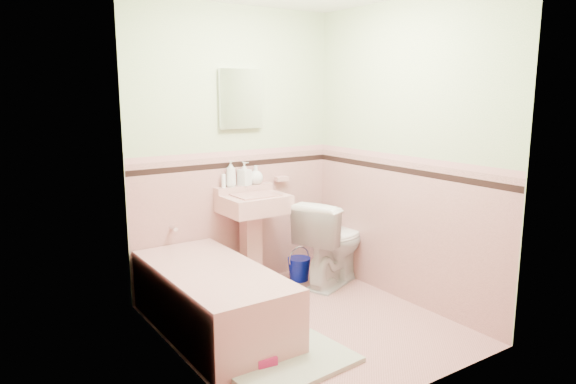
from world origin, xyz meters
TOP-DOWN VIEW (x-y plane):
  - floor at (0.00, 0.00)m, footprint 2.20×2.20m
  - wall_back at (0.00, 1.10)m, footprint 2.50×0.00m
  - wall_front at (0.00, -1.10)m, footprint 2.50×0.00m
  - wall_left at (-1.00, 0.00)m, footprint 0.00×2.50m
  - wall_right at (1.00, 0.00)m, footprint 0.00×2.50m
  - wainscot_back at (0.00, 1.09)m, footprint 2.00×0.00m
  - wainscot_front at (0.00, -1.09)m, footprint 2.00×0.00m
  - wainscot_left at (-0.99, 0.00)m, footprint 0.00×2.20m
  - wainscot_right at (0.99, 0.00)m, footprint 0.00×2.20m
  - accent_back at (0.00, 1.08)m, footprint 2.00×0.00m
  - accent_front at (0.00, -1.08)m, footprint 2.00×0.00m
  - accent_left at (-0.98, 0.00)m, footprint 0.00×2.20m
  - accent_right at (0.98, 0.00)m, footprint 0.00×2.20m
  - cap_back at (0.00, 1.08)m, footprint 2.00×0.00m
  - cap_front at (0.00, -1.08)m, footprint 2.00×0.00m
  - cap_left at (-0.98, 0.00)m, footprint 0.00×2.20m
  - cap_right at (0.98, 0.00)m, footprint 0.00×2.20m
  - bathtub at (-0.63, 0.33)m, footprint 0.70×1.50m
  - tub_faucet at (-0.63, 1.05)m, footprint 0.04×0.12m
  - sink at (0.05, 0.86)m, footprint 0.55×0.48m
  - sink_faucet at (0.05, 1.00)m, footprint 0.02×0.02m
  - medicine_cabinet at (0.05, 1.07)m, footprint 0.41×0.04m
  - soap_dish at (0.47, 1.06)m, footprint 0.13×0.08m
  - soap_bottle_left at (-0.08, 1.04)m, footprint 0.11×0.11m
  - soap_bottle_mid at (0.06, 1.04)m, footprint 0.12×0.12m
  - soap_bottle_right at (0.18, 1.04)m, footprint 0.18×0.18m
  - tube at (-0.15, 1.04)m, footprint 0.05×0.05m
  - toilet at (0.73, 0.59)m, footprint 0.90×0.71m
  - bucket at (0.52, 0.83)m, footprint 0.24×0.24m
  - bath_mat at (-0.45, -0.44)m, footprint 0.88×0.62m
  - shoe at (-0.61, -0.41)m, footprint 0.14×0.08m

SIDE VIEW (x-z plane):
  - floor at x=0.00m, z-range 0.00..0.00m
  - bath_mat at x=-0.45m, z-range 0.00..0.03m
  - shoe at x=-0.61m, z-range 0.03..0.09m
  - bucket at x=0.52m, z-range 0.00..0.22m
  - bathtub at x=-0.63m, z-range 0.00..0.45m
  - toilet at x=0.73m, z-range 0.00..0.80m
  - sink at x=0.05m, z-range 0.00..0.87m
  - wainscot_back at x=0.00m, z-range -0.40..1.60m
  - wainscot_front at x=0.00m, z-range -0.40..1.60m
  - wainscot_left at x=-0.99m, z-range -0.50..1.70m
  - wainscot_right at x=0.99m, z-range -0.50..1.70m
  - tub_faucet at x=-0.63m, z-range 0.61..0.65m
  - sink_faucet at x=0.05m, z-range 0.90..1.00m
  - soap_dish at x=0.47m, z-range 0.93..0.97m
  - tube at x=-0.15m, z-range 0.93..1.05m
  - soap_bottle_right at x=0.18m, z-range 0.93..1.10m
  - soap_bottle_mid at x=0.06m, z-range 0.93..1.14m
  - soap_bottle_left at x=-0.08m, z-range 0.93..1.17m
  - accent_left at x=-0.98m, z-range 0.02..2.22m
  - accent_right at x=0.98m, z-range 0.02..2.22m
  - accent_back at x=0.00m, z-range 0.12..2.12m
  - accent_front at x=0.00m, z-range 0.12..2.12m
  - cap_back at x=0.00m, z-range 0.22..2.22m
  - cap_front at x=0.00m, z-range 0.22..2.22m
  - cap_left at x=-0.98m, z-range 0.12..2.32m
  - cap_right at x=0.98m, z-range 0.12..2.32m
  - wall_back at x=0.00m, z-range 0.00..2.50m
  - wall_front at x=0.00m, z-range 0.00..2.50m
  - wall_left at x=-1.00m, z-range 0.00..2.50m
  - wall_right at x=1.00m, z-range 0.00..2.50m
  - medicine_cabinet at x=0.05m, z-range 1.44..1.96m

